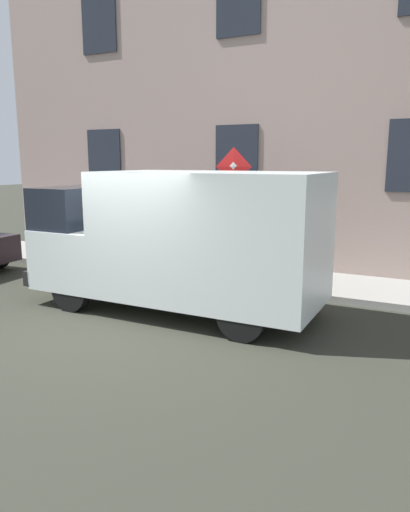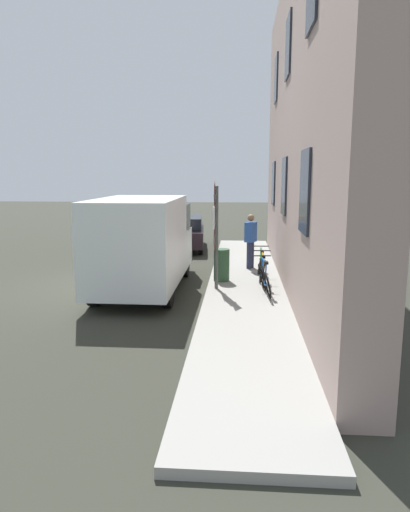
% 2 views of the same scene
% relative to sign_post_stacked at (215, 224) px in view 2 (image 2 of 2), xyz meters
% --- Properties ---
extents(ground_plane, '(80.00, 80.00, 0.00)m').
position_rel_sign_post_stacked_xyz_m(ground_plane, '(-3.09, 0.70, -1.82)').
color(ground_plane, '#2F3127').
extents(sidewalk_slab, '(2.03, 16.57, 0.14)m').
position_rel_sign_post_stacked_xyz_m(sidewalk_slab, '(0.81, 0.70, -1.75)').
color(sidewalk_slab, gray).
rests_on(sidewalk_slab, ground_plane).
extents(building_facade, '(0.75, 14.57, 8.69)m').
position_rel_sign_post_stacked_xyz_m(building_facade, '(2.17, 0.70, 2.52)').
color(building_facade, '#A38A80').
rests_on(building_facade, ground_plane).
extents(sign_post_stacked, '(0.15, 0.56, 2.69)m').
position_rel_sign_post_stacked_xyz_m(sign_post_stacked, '(0.00, 0.00, 0.00)').
color(sign_post_stacked, '#474C47').
rests_on(sign_post_stacked, sidewalk_slab).
extents(delivery_van, '(2.01, 5.33, 2.50)m').
position_rel_sign_post_stacked_xyz_m(delivery_van, '(-1.90, 0.21, -0.49)').
color(delivery_van, silver).
rests_on(delivery_van, ground_plane).
extents(parked_hatchback, '(2.04, 4.12, 1.38)m').
position_rel_sign_post_stacked_xyz_m(parked_hatchback, '(-1.75, 7.26, -1.09)').
color(parked_hatchback, black).
rests_on(parked_hatchback, ground_plane).
extents(bicycle_blue, '(0.46, 1.72, 0.89)m').
position_rel_sign_post_stacked_xyz_m(bicycle_blue, '(1.28, -0.41, -1.31)').
color(bicycle_blue, black).
rests_on(bicycle_blue, sidewalk_slab).
extents(bicycle_orange, '(0.46, 1.71, 0.89)m').
position_rel_sign_post_stacked_xyz_m(bicycle_orange, '(1.28, 0.41, -1.31)').
color(bicycle_orange, black).
rests_on(bicycle_orange, sidewalk_slab).
extents(bicycle_green, '(0.46, 1.71, 0.89)m').
position_rel_sign_post_stacked_xyz_m(bicycle_green, '(1.28, 1.24, -1.31)').
color(bicycle_green, black).
rests_on(bicycle_green, sidewalk_slab).
extents(pedestrian, '(0.41, 0.47, 1.72)m').
position_rel_sign_post_stacked_xyz_m(pedestrian, '(0.99, 2.75, -0.75)').
color(pedestrian, '#262B47').
rests_on(pedestrian, sidewalk_slab).
extents(litter_bin, '(0.44, 0.44, 0.90)m').
position_rel_sign_post_stacked_xyz_m(litter_bin, '(0.15, 0.91, -1.23)').
color(litter_bin, '#2D5133').
rests_on(litter_bin, sidewalk_slab).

